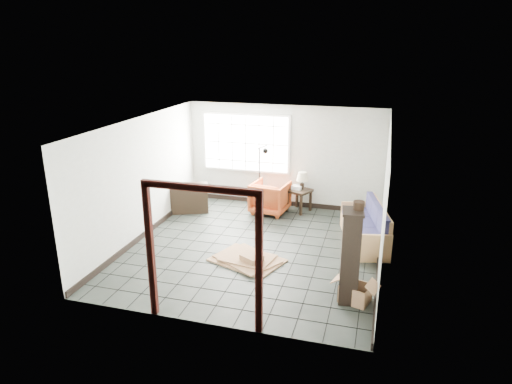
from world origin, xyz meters
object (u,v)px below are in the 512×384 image
(armchair, at_px, (270,196))
(tall_shelf, at_px, (350,256))
(futon_sofa, at_px, (367,229))
(side_table, at_px, (299,193))

(armchair, xyz_separation_m, tall_shelf, (2.23, -3.61, 0.37))
(armchair, height_order, tall_shelf, tall_shelf)
(futon_sofa, relative_size, side_table, 2.95)
(tall_shelf, bearing_deg, futon_sofa, 79.91)
(futon_sofa, relative_size, tall_shelf, 1.28)
(futon_sofa, height_order, tall_shelf, tall_shelf)
(armchair, distance_m, tall_shelf, 4.26)
(armchair, relative_size, side_table, 1.26)
(side_table, xyz_separation_m, tall_shelf, (1.56, -3.89, 0.33))
(armchair, height_order, side_table, armchair)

